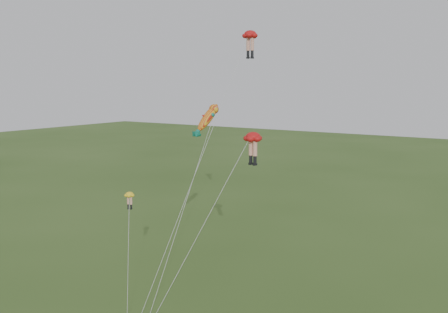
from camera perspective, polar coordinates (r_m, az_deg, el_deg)
The scene contains 4 objects.
legs_kite_red_high at distance 45.77m, azimuth 2.83°, elevation 13.08°, with size 2.50×14.65×22.89m.
legs_kite_red_mid at distance 40.57m, azimuth 3.21°, elevation 1.74°, with size 4.02×11.50×14.27m.
legs_kite_yellow at distance 40.98m, azimuth -10.77°, elevation -5.30°, with size 2.97×3.73×9.51m.
fish_kite at distance 42.83m, azimuth -1.90°, elevation 4.34°, with size 1.86×9.51×16.68m.
Camera 1 is at (24.62, -27.78, 18.14)m, focal length 40.00 mm.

